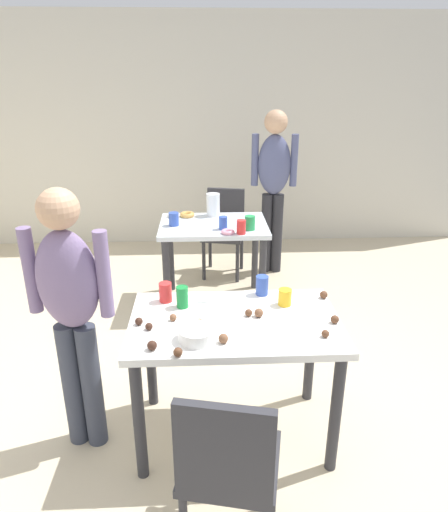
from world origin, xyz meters
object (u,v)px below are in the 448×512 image
at_px(dining_table_far, 214,238).
at_px(dining_table_near, 235,338).
at_px(chair_near_table, 228,465).
at_px(person_girl_near, 71,303).
at_px(mixing_bowl, 197,334).
at_px(chair_far_table, 224,227).
at_px(pitcher_far, 213,205).
at_px(person_adult_far, 274,178).
at_px(soda_can, 182,297).

bearing_deg(dining_table_far, dining_table_near, -87.65).
bearing_deg(dining_table_near, chair_near_table, -95.95).
distance_m(person_girl_near, mixing_bowl, 0.66).
distance_m(chair_far_table, pitcher_far, 0.58).
xyz_separation_m(dining_table_near, pitcher_far, (-0.06, 1.92, 0.22)).
xyz_separation_m(chair_near_table, person_girl_near, (-0.76, 0.70, 0.38)).
bearing_deg(chair_near_table, chair_far_table, 87.49).
relative_size(chair_far_table, person_girl_near, 0.59).
xyz_separation_m(chair_near_table, person_adult_far, (0.62, 3.08, 0.50)).
height_order(dining_table_near, dining_table_far, same).
xyz_separation_m(dining_table_far, soda_can, (-0.21, -1.51, 0.19)).
relative_size(chair_far_table, pitcher_far, 4.28).
xyz_separation_m(chair_far_table, person_girl_near, (-0.90, -2.39, 0.38)).
xyz_separation_m(dining_table_near, chair_near_table, (-0.08, -0.72, -0.14)).
height_order(chair_far_table, person_adult_far, person_adult_far).
xyz_separation_m(person_girl_near, soda_can, (0.55, 0.18, -0.07)).
height_order(dining_table_near, mixing_bowl, mixing_bowl).
xyz_separation_m(dining_table_far, person_adult_far, (0.62, 0.69, 0.38)).
height_order(chair_far_table, person_girl_near, person_girl_near).
bearing_deg(dining_table_far, mixing_bowl, -94.05).
height_order(dining_table_near, chair_far_table, chair_far_table).
relative_size(person_girl_near, soda_can, 12.09).
distance_m(chair_near_table, mixing_bowl, 0.62).
bearing_deg(person_girl_near, dining_table_far, 65.64).
height_order(soda_can, pitcher_far, pitcher_far).
bearing_deg(person_girl_near, mixing_bowl, -14.90).
bearing_deg(person_girl_near, pitcher_far, 68.31).
height_order(person_girl_near, pitcher_far, person_girl_near).
distance_m(person_adult_far, mixing_bowl, 2.67).
xyz_separation_m(dining_table_near, dining_table_far, (-0.07, 1.67, -0.02)).
bearing_deg(dining_table_near, pitcher_far, 91.92).
xyz_separation_m(dining_table_far, person_girl_near, (-0.77, -1.69, 0.26)).
distance_m(dining_table_near, mixing_bowl, 0.31).
distance_m(dining_table_near, pitcher_far, 1.93).
height_order(person_adult_far, mixing_bowl, person_adult_far).
height_order(chair_near_table, person_adult_far, person_adult_far).
distance_m(person_girl_near, person_adult_far, 2.76).
bearing_deg(soda_can, person_girl_near, -162.15).
bearing_deg(chair_far_table, dining_table_far, -100.56).
bearing_deg(person_adult_far, pitcher_far, -144.30).
bearing_deg(mixing_bowl, pitcher_far, 86.30).
bearing_deg(mixing_bowl, dining_table_near, 43.12).
relative_size(chair_near_table, pitcher_far, 4.28).
bearing_deg(person_girl_near, person_adult_far, 59.81).
distance_m(dining_table_far, chair_far_table, 0.71).
distance_m(chair_far_table, mixing_bowl, 2.58).
relative_size(dining_table_near, chair_far_table, 1.28).
height_order(chair_near_table, pitcher_far, pitcher_far).
bearing_deg(person_girl_near, soda_can, 17.85).
relative_size(dining_table_far, soda_can, 7.57).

